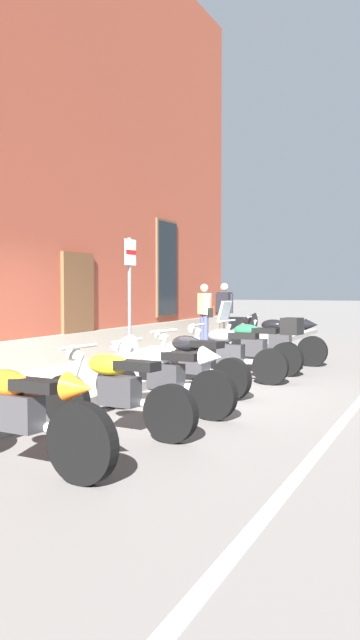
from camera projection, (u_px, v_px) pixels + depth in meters
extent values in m
plane|color=#565451|center=(142.00, 392.00, 9.75)|extent=(140.00, 140.00, 0.00)
cube|color=gray|center=(72.00, 382.00, 10.25)|extent=(27.36, 2.54, 0.14)
cube|color=silver|center=(355.00, 407.00, 8.48)|extent=(27.36, 0.12, 0.01)
cube|color=gray|center=(10.00, 361.00, 10.73)|extent=(21.36, 0.10, 0.70)
cube|color=brown|center=(78.00, 310.00, 12.65)|extent=(1.10, 0.08, 2.30)
cube|color=#513823|center=(166.00, 268.00, 16.52)|extent=(1.22, 0.06, 2.52)
cube|color=black|center=(168.00, 268.00, 16.50)|extent=(1.10, 0.03, 2.40)
cylinder|color=black|center=(82.00, 443.00, 5.14)|extent=(0.21, 0.69, 0.68)
cube|color=#28282B|center=(18.00, 412.00, 5.50)|extent=(0.28, 0.47, 0.32)
ellipsoid|color=orange|center=(6.00, 383.00, 5.57)|extent=(0.33, 0.55, 0.24)
cube|color=black|center=(37.00, 385.00, 5.37)|extent=(0.28, 0.51, 0.10)
cylinder|color=silver|center=(54.00, 429.00, 5.46)|extent=(0.15, 0.46, 0.09)
cone|color=orange|center=(80.00, 388.00, 5.13)|extent=(0.27, 0.29, 0.24)
cylinder|color=black|center=(67.00, 401.00, 7.24)|extent=(0.20, 0.62, 0.61)
cylinder|color=black|center=(171.00, 413.00, 6.52)|extent=(0.20, 0.62, 0.61)
cylinder|color=silver|center=(73.00, 380.00, 7.18)|extent=(0.11, 0.32, 0.64)
cube|color=#28282B|center=(120.00, 391.00, 6.85)|extent=(0.28, 0.46, 0.32)
ellipsoid|color=gold|center=(108.00, 364.00, 6.91)|extent=(0.33, 0.55, 0.24)
cube|color=black|center=(137.00, 366.00, 6.72)|extent=(0.28, 0.50, 0.10)
cylinder|color=silver|center=(78.00, 347.00, 7.12)|extent=(0.62, 0.12, 0.04)
cylinder|color=silver|center=(149.00, 404.00, 6.80)|extent=(0.15, 0.46, 0.09)
sphere|color=silver|center=(73.00, 353.00, 7.16)|extent=(0.18, 0.18, 0.18)
cylinder|color=black|center=(117.00, 385.00, 8.39)|extent=(0.21, 0.62, 0.61)
cylinder|color=black|center=(213.00, 395.00, 7.63)|extent=(0.21, 0.62, 0.61)
cylinder|color=silver|center=(123.00, 368.00, 8.32)|extent=(0.11, 0.31, 0.62)
cube|color=#28282B|center=(166.00, 376.00, 7.97)|extent=(0.28, 0.47, 0.32)
ellipsoid|color=silver|center=(156.00, 355.00, 8.04)|extent=(0.33, 0.55, 0.24)
cube|color=black|center=(182.00, 356.00, 7.84)|extent=(0.29, 0.51, 0.10)
cylinder|color=silver|center=(128.00, 340.00, 8.26)|extent=(0.62, 0.12, 0.04)
cylinder|color=silver|center=(191.00, 387.00, 7.93)|extent=(0.15, 0.46, 0.09)
cone|color=silver|center=(120.00, 348.00, 8.34)|extent=(0.40, 0.39, 0.36)
cone|color=silver|center=(212.00, 357.00, 7.62)|extent=(0.27, 0.29, 0.24)
cylinder|color=black|center=(155.00, 371.00, 9.90)|extent=(0.27, 0.61, 0.60)
cylinder|color=black|center=(232.00, 379.00, 9.03)|extent=(0.27, 0.61, 0.60)
cylinder|color=silver|center=(160.00, 355.00, 9.83)|extent=(0.15, 0.32, 0.64)
cube|color=#28282B|center=(194.00, 363.00, 9.43)|extent=(0.32, 0.48, 0.32)
ellipsoid|color=black|center=(186.00, 343.00, 9.50)|extent=(0.38, 0.57, 0.24)
cube|color=black|center=(207.00, 344.00, 9.27)|extent=(0.33, 0.52, 0.10)
cylinder|color=silver|center=(164.00, 331.00, 9.76)|extent=(0.61, 0.19, 0.04)
cylinder|color=silver|center=(216.00, 372.00, 9.34)|extent=(0.20, 0.46, 0.09)
sphere|color=silver|center=(160.00, 335.00, 9.81)|extent=(0.18, 0.18, 0.18)
cylinder|color=black|center=(188.00, 362.00, 11.05)|extent=(0.14, 0.61, 0.60)
cylinder|color=black|center=(270.00, 367.00, 10.40)|extent=(0.14, 0.61, 0.60)
cylinder|color=silver|center=(193.00, 347.00, 10.99)|extent=(0.08, 0.32, 0.66)
cube|color=#28282B|center=(231.00, 354.00, 10.69)|extent=(0.23, 0.45, 0.32)
ellipsoid|color=slate|center=(222.00, 336.00, 10.74)|extent=(0.28, 0.53, 0.24)
cube|color=black|center=(244.00, 336.00, 10.58)|extent=(0.24, 0.49, 0.10)
cylinder|color=silver|center=(197.00, 325.00, 10.93)|extent=(0.62, 0.06, 0.04)
cylinder|color=silver|center=(250.00, 362.00, 10.68)|extent=(0.11, 0.45, 0.09)
sphere|color=silver|center=(193.00, 329.00, 10.97)|extent=(0.18, 0.18, 0.18)
cylinder|color=black|center=(219.00, 355.00, 12.11)|extent=(0.21, 0.63, 0.62)
cylinder|color=black|center=(286.00, 359.00, 11.39)|extent=(0.21, 0.63, 0.62)
cylinder|color=silver|center=(224.00, 341.00, 12.04)|extent=(0.11, 0.33, 0.67)
cube|color=#28282B|center=(254.00, 348.00, 11.72)|extent=(0.28, 0.47, 0.32)
ellipsoid|color=#195633|center=(247.00, 331.00, 11.78)|extent=(0.33, 0.55, 0.24)
cube|color=black|center=(266.00, 331.00, 11.58)|extent=(0.29, 0.51, 0.10)
cylinder|color=silver|center=(227.00, 321.00, 11.98)|extent=(0.62, 0.12, 0.04)
cylinder|color=silver|center=(272.00, 355.00, 11.67)|extent=(0.15, 0.46, 0.09)
cube|color=#B2BCC6|center=(225.00, 311.00, 12.00)|extent=(0.38, 0.19, 0.40)
cube|color=black|center=(292.00, 326.00, 11.31)|extent=(0.40, 0.37, 0.30)
cylinder|color=black|center=(245.00, 348.00, 13.48)|extent=(0.15, 0.62, 0.62)
cylinder|color=black|center=(312.00, 351.00, 12.85)|extent=(0.15, 0.62, 0.62)
cylinder|color=silver|center=(249.00, 335.00, 13.43)|extent=(0.09, 0.33, 0.68)
cube|color=#28282B|center=(280.00, 341.00, 13.13)|extent=(0.24, 0.45, 0.32)
ellipsoid|color=black|center=(273.00, 325.00, 13.18)|extent=(0.28, 0.53, 0.24)
cube|color=black|center=(291.00, 325.00, 13.02)|extent=(0.24, 0.49, 0.10)
cylinder|color=silver|center=(253.00, 317.00, 13.37)|extent=(0.62, 0.07, 0.04)
cylinder|color=silver|center=(296.00, 347.00, 13.12)|extent=(0.11, 0.45, 0.09)
cone|color=black|center=(247.00, 321.00, 13.43)|extent=(0.38, 0.36, 0.36)
cone|color=black|center=(312.00, 325.00, 12.83)|extent=(0.25, 0.27, 0.24)
cylinder|color=#2D3351|center=(203.00, 329.00, 16.48)|extent=(0.14, 0.14, 0.77)
cylinder|color=#2D3351|center=(206.00, 329.00, 16.31)|extent=(0.14, 0.14, 0.77)
cube|color=tan|center=(204.00, 304.00, 16.36)|extent=(0.42, 0.43, 0.54)
sphere|color=tan|center=(204.00, 288.00, 16.34)|extent=(0.21, 0.21, 0.21)
cylinder|color=tan|center=(200.00, 304.00, 16.59)|extent=(0.09, 0.09, 0.52)
cylinder|color=tan|center=(209.00, 305.00, 16.13)|extent=(0.09, 0.09, 0.52)
cube|color=black|center=(210.00, 313.00, 16.09)|extent=(0.14, 0.14, 0.24)
cylinder|color=#38332D|center=(227.00, 327.00, 17.07)|extent=(0.14, 0.14, 0.78)
cylinder|color=#38332D|center=(222.00, 327.00, 17.20)|extent=(0.14, 0.14, 0.78)
cube|color=black|center=(224.00, 302.00, 17.10)|extent=(0.33, 0.45, 0.55)
sphere|color=tan|center=(224.00, 287.00, 17.08)|extent=(0.21, 0.21, 0.21)
cylinder|color=black|center=(231.00, 304.00, 16.93)|extent=(0.09, 0.09, 0.53)
cylinder|color=black|center=(217.00, 303.00, 17.28)|extent=(0.09, 0.09, 0.53)
cube|color=#592D19|center=(215.00, 310.00, 17.32)|extent=(0.14, 0.12, 0.24)
cylinder|color=#4C4C51|center=(130.00, 305.00, 10.98)|extent=(0.06, 0.06, 2.32)
cube|color=white|center=(130.00, 252.00, 10.93)|extent=(0.36, 0.03, 0.44)
cube|color=red|center=(131.00, 252.00, 10.92)|extent=(0.36, 0.01, 0.08)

